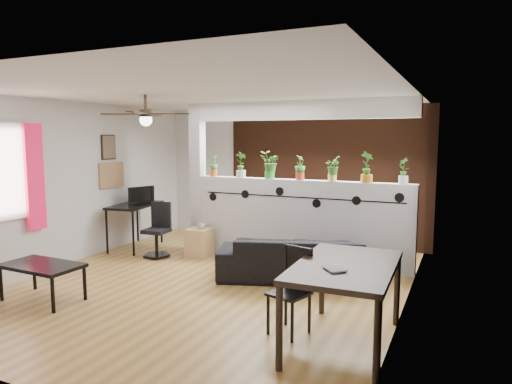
# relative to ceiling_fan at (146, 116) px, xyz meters

# --- Properties ---
(room_shell) EXTENTS (6.30, 7.10, 2.90)m
(room_shell) POSITION_rel_ceiling_fan_xyz_m (0.80, 0.30, -1.01)
(room_shell) COLOR olive
(room_shell) RESTS_ON ground
(partition_wall) EXTENTS (3.60, 0.18, 1.35)m
(partition_wall) POSITION_rel_ceiling_fan_xyz_m (1.60, 1.80, -1.64)
(partition_wall) COLOR #BCBCC1
(partition_wall) RESTS_ON ground
(ceiling_header) EXTENTS (3.60, 0.18, 0.30)m
(ceiling_header) POSITION_rel_ceiling_fan_xyz_m (1.60, 1.80, 0.14)
(ceiling_header) COLOR white
(ceiling_header) RESTS_ON room_shell
(pier_column) EXTENTS (0.22, 0.20, 2.60)m
(pier_column) POSITION_rel_ceiling_fan_xyz_m (-0.31, 1.80, -1.01)
(pier_column) COLOR #BCBCC1
(pier_column) RESTS_ON ground
(brick_panel) EXTENTS (3.90, 0.05, 2.60)m
(brick_panel) POSITION_rel_ceiling_fan_xyz_m (1.60, 3.27, -1.01)
(brick_panel) COLOR brown
(brick_panel) RESTS_ON ground
(vine_decal) EXTENTS (3.31, 0.01, 0.30)m
(vine_decal) POSITION_rel_ceiling_fan_xyz_m (1.60, 1.70, -1.23)
(vine_decal) COLOR black
(vine_decal) RESTS_ON partition_wall
(window_assembly) EXTENTS (0.09, 1.30, 1.55)m
(window_assembly) POSITION_rel_ceiling_fan_xyz_m (-1.76, -0.90, -0.81)
(window_assembly) COLOR white
(window_assembly) RESTS_ON room_shell
(baseboard_heater) EXTENTS (0.08, 1.00, 0.18)m
(baseboard_heater) POSITION_rel_ceiling_fan_xyz_m (-1.74, -0.90, -2.22)
(baseboard_heater) COLOR silver
(baseboard_heater) RESTS_ON ground
(corkboard) EXTENTS (0.03, 0.60, 0.45)m
(corkboard) POSITION_rel_ceiling_fan_xyz_m (-1.78, 1.25, -0.96)
(corkboard) COLOR #946E47
(corkboard) RESTS_ON room_shell
(framed_art) EXTENTS (0.03, 0.34, 0.44)m
(framed_art) POSITION_rel_ceiling_fan_xyz_m (-1.78, 1.20, -0.46)
(framed_art) COLOR #8C7259
(framed_art) RESTS_ON room_shell
(ceiling_fan) EXTENTS (1.19, 1.19, 0.43)m
(ceiling_fan) POSITION_rel_ceiling_fan_xyz_m (0.00, 0.00, 0.00)
(ceiling_fan) COLOR black
(ceiling_fan) RESTS_ON room_shell
(potted_plant_0) EXTENTS (0.21, 0.20, 0.36)m
(potted_plant_0) POSITION_rel_ceiling_fan_xyz_m (0.02, 1.80, -0.77)
(potted_plant_0) COLOR #CC5018
(potted_plant_0) RESTS_ON partition_wall
(potted_plant_1) EXTENTS (0.23, 0.18, 0.44)m
(potted_plant_1) POSITION_rel_ceiling_fan_xyz_m (0.55, 1.80, -0.73)
(potted_plant_1) COLOR silver
(potted_plant_1) RESTS_ON partition_wall
(potted_plant_2) EXTENTS (0.30, 0.29, 0.45)m
(potted_plant_2) POSITION_rel_ceiling_fan_xyz_m (1.07, 1.80, -0.73)
(potted_plant_2) COLOR #317F2E
(potted_plant_2) RESTS_ON partition_wall
(potted_plant_3) EXTENTS (0.21, 0.23, 0.39)m
(potted_plant_3) POSITION_rel_ceiling_fan_xyz_m (1.60, 1.80, -0.76)
(potted_plant_3) COLOR #B2371C
(potted_plant_3) RESTS_ON partition_wall
(potted_plant_4) EXTENTS (0.20, 0.22, 0.39)m
(potted_plant_4) POSITION_rel_ceiling_fan_xyz_m (2.13, 1.80, -0.76)
(potted_plant_4) COLOR gold
(potted_plant_4) RESTS_ON partition_wall
(potted_plant_5) EXTENTS (0.31, 0.29, 0.47)m
(potted_plant_5) POSITION_rel_ceiling_fan_xyz_m (2.65, 1.80, -0.72)
(potted_plant_5) COLOR #C67C17
(potted_plant_5) RESTS_ON partition_wall
(potted_plant_6) EXTENTS (0.24, 0.25, 0.39)m
(potted_plant_6) POSITION_rel_ceiling_fan_xyz_m (3.18, 1.80, -0.76)
(potted_plant_6) COLOR white
(potted_plant_6) RESTS_ON partition_wall
(sofa) EXTENTS (2.18, 1.42, 0.60)m
(sofa) POSITION_rel_ceiling_fan_xyz_m (1.81, 0.95, -2.02)
(sofa) COLOR black
(sofa) RESTS_ON ground
(cube_shelf) EXTENTS (0.40, 0.36, 0.49)m
(cube_shelf) POSITION_rel_ceiling_fan_xyz_m (-0.06, 1.41, -2.07)
(cube_shelf) COLOR tan
(cube_shelf) RESTS_ON ground
(cup) EXTENTS (0.12, 0.12, 0.10)m
(cup) POSITION_rel_ceiling_fan_xyz_m (-0.01, 1.41, -1.78)
(cup) COLOR gray
(cup) RESTS_ON cube_shelf
(computer_desk) EXTENTS (0.77, 1.21, 0.82)m
(computer_desk) POSITION_rel_ceiling_fan_xyz_m (-1.45, 1.46, -1.58)
(computer_desk) COLOR black
(computer_desk) RESTS_ON ground
(monitor) EXTENTS (0.30, 0.15, 0.17)m
(monitor) POSITION_rel_ceiling_fan_xyz_m (-1.45, 1.61, -1.41)
(monitor) COLOR black
(monitor) RESTS_ON computer_desk
(office_chair) EXTENTS (0.47, 0.47, 0.91)m
(office_chair) POSITION_rel_ceiling_fan_xyz_m (-0.70, 1.13, -1.91)
(office_chair) COLOR black
(office_chair) RESTS_ON ground
(dining_table) EXTENTS (0.95, 1.52, 0.82)m
(dining_table) POSITION_rel_ceiling_fan_xyz_m (2.99, -0.85, -1.58)
(dining_table) COLOR black
(dining_table) RESTS_ON ground
(book) EXTENTS (0.26, 0.27, 0.02)m
(book) POSITION_rel_ceiling_fan_xyz_m (2.89, -1.15, -1.49)
(book) COLOR gray
(book) RESTS_ON dining_table
(folding_chair) EXTENTS (0.45, 0.45, 0.89)m
(folding_chair) POSITION_rel_ceiling_fan_xyz_m (2.43, -0.75, -1.79)
(folding_chair) COLOR black
(folding_chair) RESTS_ON ground
(coffee_table) EXTENTS (1.01, 0.58, 0.47)m
(coffee_table) POSITION_rel_ceiling_fan_xyz_m (-0.72, -1.19, -1.90)
(coffee_table) COLOR black
(coffee_table) RESTS_ON ground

